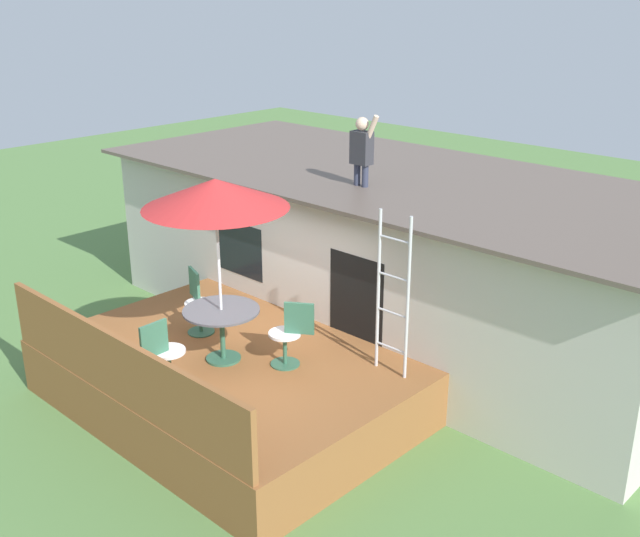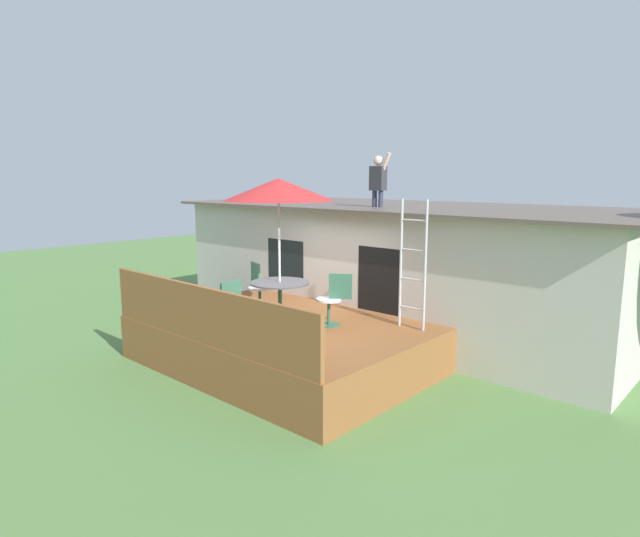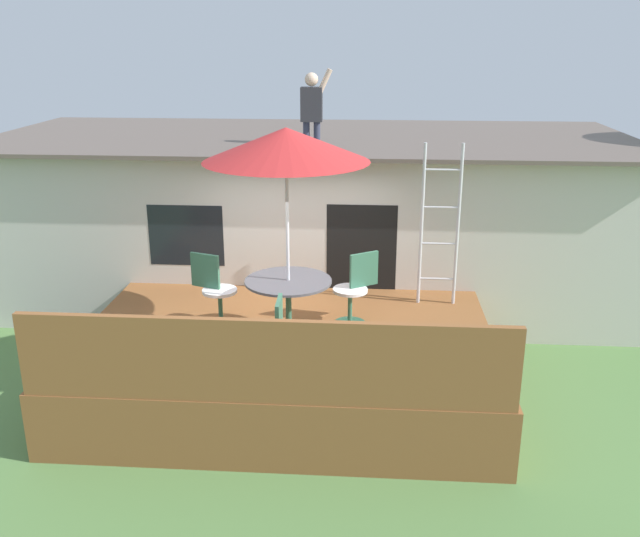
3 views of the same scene
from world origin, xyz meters
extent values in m
plane|color=#567F42|center=(0.00, 0.00, 0.00)|extent=(40.00, 40.00, 0.00)
cube|color=beige|center=(0.00, 3.60, 1.34)|extent=(10.00, 4.00, 2.68)
cube|color=#66564C|center=(0.00, 3.60, 2.71)|extent=(10.50, 4.50, 0.06)
cube|color=black|center=(-1.65, 1.61, 1.55)|extent=(1.10, 0.03, 0.90)
cube|color=black|center=(0.89, 1.61, 1.05)|extent=(1.00, 0.03, 2.00)
cube|color=brown|center=(0.00, 0.00, 0.40)|extent=(5.09, 3.68, 0.80)
cube|color=brown|center=(0.00, -1.79, 1.25)|extent=(4.99, 0.08, 0.90)
cylinder|color=#33664C|center=(0.05, -0.19, 0.82)|extent=(0.48, 0.48, 0.03)
cylinder|color=#33664C|center=(0.05, -0.19, 1.17)|extent=(0.07, 0.07, 0.71)
cylinder|color=#4C4C51|center=(0.05, -0.19, 1.53)|extent=(1.04, 1.04, 0.03)
cylinder|color=silver|center=(0.05, -0.19, 2.00)|extent=(0.04, 0.04, 2.40)
cone|color=red|center=(0.05, -0.19, 3.15)|extent=(1.90, 1.90, 0.38)
cylinder|color=silver|center=(1.69, 1.11, 1.90)|extent=(0.04, 0.04, 2.20)
cylinder|color=silver|center=(2.17, 1.11, 1.90)|extent=(0.04, 0.04, 2.20)
cylinder|color=silver|center=(1.93, 1.11, 1.15)|extent=(0.48, 0.03, 0.03)
cylinder|color=silver|center=(1.93, 1.11, 1.65)|extent=(0.48, 0.03, 0.03)
cylinder|color=silver|center=(1.93, 1.11, 2.15)|extent=(0.48, 0.03, 0.03)
cylinder|color=silver|center=(1.93, 1.11, 2.65)|extent=(0.48, 0.03, 0.03)
cylinder|color=#33384C|center=(0.02, 2.60, 2.91)|extent=(0.10, 0.10, 0.34)
cylinder|color=#33384C|center=(0.18, 2.60, 2.91)|extent=(0.10, 0.10, 0.34)
cube|color=#333338|center=(0.10, 2.60, 3.33)|extent=(0.32, 0.20, 0.50)
sphere|color=beige|center=(0.10, 2.60, 3.69)|extent=(0.20, 0.20, 0.20)
cylinder|color=beige|center=(0.28, 2.60, 3.63)|extent=(0.26, 0.08, 0.44)
cylinder|color=#33664C|center=(-0.86, 0.13, 0.81)|extent=(0.40, 0.40, 0.02)
cylinder|color=#33664C|center=(-0.86, 0.13, 1.03)|extent=(0.06, 0.06, 0.44)
cylinder|color=silver|center=(-0.86, 0.13, 1.26)|extent=(0.44, 0.44, 0.04)
cube|color=#33664C|center=(-1.05, 0.20, 1.50)|extent=(0.39, 0.17, 0.44)
cylinder|color=#33664C|center=(0.78, 0.28, 0.81)|extent=(0.40, 0.40, 0.02)
cylinder|color=#33664C|center=(0.78, 0.28, 1.03)|extent=(0.06, 0.06, 0.44)
cylinder|color=silver|center=(0.78, 0.28, 1.26)|extent=(0.44, 0.44, 0.04)
cube|color=#33664C|center=(0.95, 0.39, 1.50)|extent=(0.36, 0.25, 0.44)
cylinder|color=#33664C|center=(0.08, -1.10, 0.81)|extent=(0.40, 0.40, 0.02)
cylinder|color=#33664C|center=(0.08, -1.10, 1.03)|extent=(0.06, 0.06, 0.44)
cylinder|color=silver|center=(0.08, -1.10, 1.26)|extent=(0.44, 0.44, 0.04)
cube|color=#33664C|center=(0.09, -1.30, 1.50)|extent=(0.05, 0.40, 0.44)
camera|label=1|loc=(7.46, -6.07, 5.62)|focal=42.73mm
camera|label=2|loc=(6.73, -6.52, 3.36)|focal=29.98mm
camera|label=3|loc=(1.00, -7.94, 4.31)|focal=39.05mm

